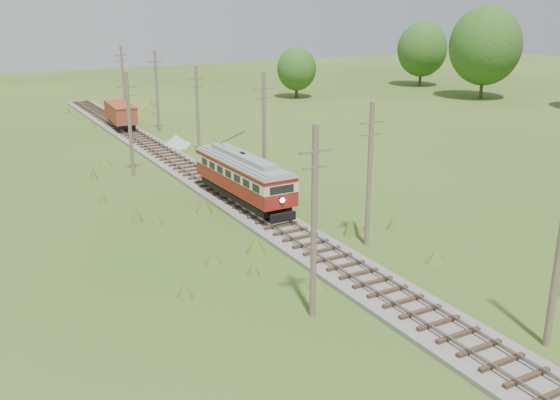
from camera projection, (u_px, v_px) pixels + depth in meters
railbed_main at (211, 184)px, 49.12m from camera, size 3.60×96.00×0.57m
streetcar at (243, 174)px, 43.53m from camera, size 2.81×11.02×5.00m
gondola at (121, 114)px, 70.38m from camera, size 2.83×7.40×2.41m
gravel_pile at (178, 141)px, 62.52m from camera, size 3.31×3.51×1.20m
utility_pole_r_1 at (560, 249)px, 25.07m from camera, size 0.30×0.30×8.80m
utility_pole_r_2 at (369, 173)px, 36.00m from camera, size 1.60×0.30×8.60m
utility_pole_r_3 at (264, 131)px, 46.74m from camera, size 1.60×0.30×9.00m
utility_pole_r_4 at (198, 110)px, 57.60m from camera, size 1.60×0.30×8.40m
utility_pole_r_5 at (157, 91)px, 68.55m from camera, size 1.60×0.30×8.90m
utility_pole_r_6 at (123, 79)px, 79.34m from camera, size 1.60×0.30×8.70m
utility_pole_l_a at (314, 222)px, 27.48m from camera, size 1.60×0.30×9.00m
utility_pole_l_b at (130, 124)px, 50.78m from camera, size 1.60×0.30×8.60m
tree_right_4 at (485, 46)px, 91.70m from camera, size 10.50×10.50×13.53m
tree_right_5 at (422, 49)px, 106.45m from camera, size 8.40×8.40×10.82m
tree_mid_b at (297, 69)px, 93.38m from camera, size 5.88×5.88×7.57m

